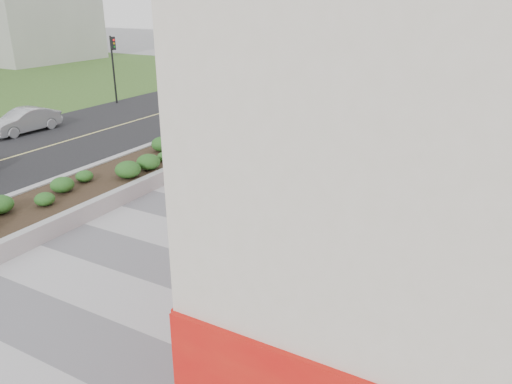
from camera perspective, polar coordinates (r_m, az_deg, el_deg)
ground at (r=11.93m, az=-14.95°, el=-12.24°), size 160.00×160.00×0.00m
walkway at (r=13.87m, az=-6.42°, el=-6.49°), size 8.00×36.00×0.01m
planter at (r=19.82m, az=-12.81°, el=3.11°), size 3.00×18.00×0.90m
street at (r=24.63m, az=-24.18°, el=4.30°), size 10.00×40.00×0.00m
traffic_signal_near at (r=28.61m, az=-1.58°, el=13.98°), size 0.33×0.28×4.20m
traffic_signal_far at (r=33.86m, az=-16.00°, el=14.35°), size 0.33×0.28×4.20m
manhole_cover at (r=13.62m, az=-4.69°, el=-6.99°), size 0.44×0.44×0.01m
skateboarder at (r=20.17m, az=10.91°, el=4.68°), size 0.58×0.74×1.56m
car_silver at (r=28.13m, az=-24.96°, el=7.40°), size 1.41×3.71×1.21m
car_dark at (r=33.65m, az=-0.22°, el=11.66°), size 2.61×5.40×1.51m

